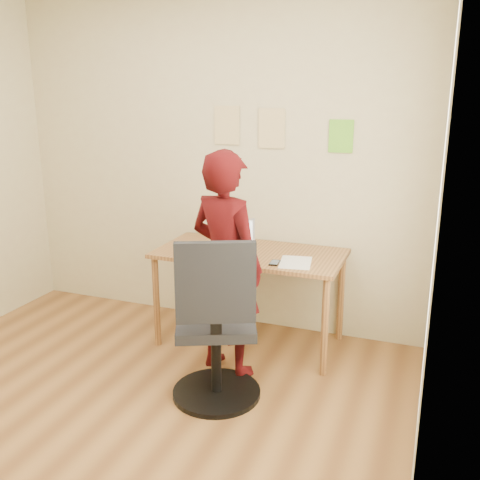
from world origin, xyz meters
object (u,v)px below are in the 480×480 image
at_px(laptop, 234,244).
at_px(phone, 275,263).
at_px(desk, 250,263).
at_px(person, 226,265).
at_px(office_chair, 216,333).

xyz_separation_m(laptop, phone, (0.38, -0.19, -0.05)).
bearing_deg(phone, laptop, 148.68).
distance_m(desk, person, 0.48).
relative_size(laptop, office_chair, 0.36).
relative_size(laptop, person, 0.25).
bearing_deg(desk, phone, -39.01).
xyz_separation_m(phone, person, (-0.26, -0.26, 0.03)).
xyz_separation_m(laptop, person, (0.11, -0.44, -0.01)).
bearing_deg(laptop, office_chair, -97.34).
bearing_deg(person, office_chair, 121.07).
bearing_deg(phone, office_chair, -109.46).
distance_m(desk, phone, 0.35).
bearing_deg(office_chair, person, 79.24).
bearing_deg(phone, desk, 136.01).
height_order(desk, office_chair, office_chair).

